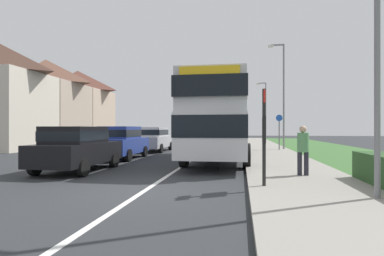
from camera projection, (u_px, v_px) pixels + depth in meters
The scene contains 14 objects.
ground_plane at pixel (145, 191), 7.78m from camera, with size 120.00×120.00×0.00m, color #2D3033.
lane_marking_centre at pixel (193, 159), 15.68m from camera, with size 0.14×60.00×0.01m, color silver.
pavement_near_side at pixel (283, 164), 13.04m from camera, with size 3.20×68.00×0.12m, color gray.
double_decker_bus at pixel (220, 117), 14.95m from camera, with size 2.80×10.13×3.70m.
parked_car_black at pixel (77, 147), 11.26m from camera, with size 1.95×3.98×1.65m.
parked_car_blue at pixel (121, 141), 15.83m from camera, with size 1.93×4.00×1.68m.
parked_car_silver at pixel (153, 138), 20.96m from camera, with size 1.99×4.43×1.66m.
pedestrian_at_stop at pixel (303, 148), 9.53m from camera, with size 0.34×0.34×1.67m.
bus_stop_sign at pixel (264, 130), 7.81m from camera, with size 0.09×0.52×2.60m.
cycle_route_sign at pixel (279, 131), 20.89m from camera, with size 0.44×0.08×2.52m.
street_lamp_near at pixel (372, 4), 6.46m from camera, with size 1.14×0.20×7.33m.
street_lamp_mid at pixel (282, 90), 21.71m from camera, with size 1.14×0.20×7.59m.
street_lamp_far at pixel (265, 108), 37.11m from camera, with size 1.14×0.20×7.14m.
house_terrace_far_side at pixel (46, 103), 27.97m from camera, with size 6.43×16.57×7.91m.
Camera 1 is at (2.41, -7.50, 1.59)m, focal length 28.57 mm.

